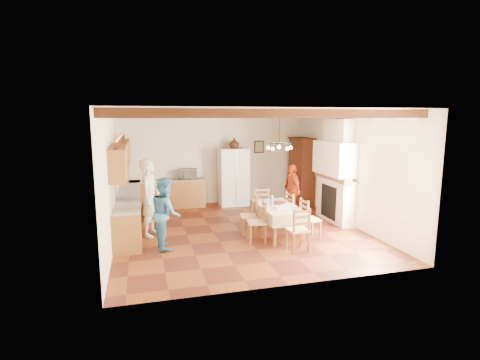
% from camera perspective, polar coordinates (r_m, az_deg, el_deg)
% --- Properties ---
extents(floor, '(6.00, 6.50, 0.02)m').
position_cam_1_polar(floor, '(9.59, -0.11, -7.76)').
color(floor, '#481B11').
rests_on(floor, ground).
extents(ceiling, '(6.00, 6.50, 0.02)m').
position_cam_1_polar(ceiling, '(9.16, -0.12, 10.59)').
color(ceiling, silver).
rests_on(ceiling, ground).
extents(wall_back, '(6.00, 0.02, 3.00)m').
position_cam_1_polar(wall_back, '(12.41, -4.00, 3.32)').
color(wall_back, beige).
rests_on(wall_back, ground).
extents(wall_front, '(6.00, 0.02, 3.00)m').
position_cam_1_polar(wall_front, '(6.21, 7.65, -3.04)').
color(wall_front, beige).
rests_on(wall_front, ground).
extents(wall_left, '(0.02, 6.50, 3.00)m').
position_cam_1_polar(wall_left, '(8.98, -19.03, 0.41)').
color(wall_left, beige).
rests_on(wall_left, ground).
extents(wall_right, '(0.02, 6.50, 3.00)m').
position_cam_1_polar(wall_right, '(10.44, 16.08, 1.78)').
color(wall_right, beige).
rests_on(wall_right, ground).
extents(ceiling_beams, '(6.00, 6.30, 0.16)m').
position_cam_1_polar(ceiling_beams, '(9.16, -0.12, 9.96)').
color(ceiling_beams, '#36170B').
rests_on(ceiling_beams, ground).
extents(lower_cabinets_left, '(0.60, 4.30, 0.86)m').
position_cam_1_polar(lower_cabinets_left, '(10.20, -16.57, -4.55)').
color(lower_cabinets_left, brown).
rests_on(lower_cabinets_left, ground).
extents(lower_cabinets_back, '(2.30, 0.60, 0.86)m').
position_cam_1_polar(lower_cabinets_back, '(12.07, -10.90, -2.16)').
color(lower_cabinets_back, brown).
rests_on(lower_cabinets_back, ground).
extents(countertop_left, '(0.62, 4.30, 0.04)m').
position_cam_1_polar(countertop_left, '(10.10, -16.69, -2.07)').
color(countertop_left, slate).
rests_on(countertop_left, lower_cabinets_left).
extents(countertop_back, '(2.34, 0.62, 0.04)m').
position_cam_1_polar(countertop_back, '(11.99, -10.96, -0.05)').
color(countertop_back, slate).
rests_on(countertop_back, lower_cabinets_back).
extents(backsplash_left, '(0.03, 4.30, 0.60)m').
position_cam_1_polar(backsplash_left, '(10.06, -18.40, -0.35)').
color(backsplash_left, silver).
rests_on(backsplash_left, ground).
extents(backsplash_back, '(2.30, 0.03, 0.60)m').
position_cam_1_polar(backsplash_back, '(12.22, -11.11, 1.65)').
color(backsplash_back, silver).
rests_on(backsplash_back, ground).
extents(upper_cabinets, '(0.35, 4.20, 0.70)m').
position_cam_1_polar(upper_cabinets, '(9.96, -17.68, 3.37)').
color(upper_cabinets, brown).
rests_on(upper_cabinets, ground).
extents(fireplace, '(0.56, 1.60, 2.80)m').
position_cam_1_polar(fireplace, '(10.48, 14.13, 1.34)').
color(fireplace, beige).
rests_on(fireplace, ground).
extents(wall_picture, '(0.34, 0.03, 0.42)m').
position_cam_1_polar(wall_picture, '(12.73, 2.90, 5.07)').
color(wall_picture, black).
rests_on(wall_picture, ground).
extents(refrigerator, '(0.93, 0.76, 1.85)m').
position_cam_1_polar(refrigerator, '(12.19, -1.04, 0.50)').
color(refrigerator, white).
rests_on(refrigerator, floor).
extents(hutch, '(0.53, 1.21, 2.18)m').
position_cam_1_polar(hutch, '(12.48, 9.30, 1.36)').
color(hutch, '#3C1A0F').
rests_on(hutch, floor).
extents(dining_table, '(0.88, 1.68, 0.73)m').
position_cam_1_polar(dining_table, '(9.08, 5.86, -4.48)').
color(dining_table, beige).
rests_on(dining_table, floor).
extents(chandelier, '(0.47, 0.47, 0.03)m').
position_cam_1_polar(chandelier, '(8.83, 6.04, 5.64)').
color(chandelier, black).
rests_on(chandelier, ground).
extents(chair_left_near, '(0.46, 0.47, 0.96)m').
position_cam_1_polar(chair_left_near, '(8.65, 2.58, -6.32)').
color(chair_left_near, brown).
rests_on(chair_left_near, floor).
extents(chair_left_far, '(0.46, 0.48, 0.96)m').
position_cam_1_polar(chair_left_far, '(9.21, 1.38, -5.33)').
color(chair_left_far, brown).
rests_on(chair_left_far, floor).
extents(chair_right_near, '(0.43, 0.45, 0.96)m').
position_cam_1_polar(chair_right_near, '(9.03, 10.64, -5.80)').
color(chair_right_near, brown).
rests_on(chair_right_near, floor).
extents(chair_right_far, '(0.44, 0.46, 0.96)m').
position_cam_1_polar(chair_right_far, '(9.71, 8.41, -4.64)').
color(chair_right_far, brown).
rests_on(chair_right_far, floor).
extents(chair_end_near, '(0.45, 0.43, 0.96)m').
position_cam_1_polar(chair_end_near, '(8.18, 8.80, -7.37)').
color(chair_end_near, brown).
rests_on(chair_end_near, floor).
extents(chair_end_far, '(0.46, 0.44, 0.96)m').
position_cam_1_polar(chair_end_far, '(10.03, 3.56, -4.09)').
color(chair_end_far, brown).
rests_on(chair_end_far, floor).
extents(person_man, '(0.68, 0.81, 1.88)m').
position_cam_1_polar(person_man, '(9.24, -13.54, -2.61)').
color(person_man, beige).
rests_on(person_man, floor).
extents(person_woman_blue, '(0.68, 0.83, 1.57)m').
position_cam_1_polar(person_woman_blue, '(8.34, -11.26, -4.94)').
color(person_woman_blue, teal).
rests_on(person_woman_blue, floor).
extents(person_woman_red, '(0.42, 0.91, 1.51)m').
position_cam_1_polar(person_woman_red, '(10.96, 7.93, -1.53)').
color(person_woman_red, '#C03813').
rests_on(person_woman_red, floor).
extents(microwave, '(0.64, 0.49, 0.32)m').
position_cam_1_polar(microwave, '(12.02, -7.92, 0.92)').
color(microwave, silver).
rests_on(microwave, countertop_back).
extents(fridge_vase, '(0.41, 0.41, 0.34)m').
position_cam_1_polar(fridge_vase, '(12.08, -0.91, 5.64)').
color(fridge_vase, '#3C1A0F').
rests_on(fridge_vase, refrigerator).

